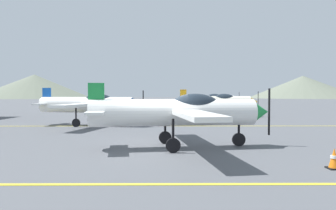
{
  "coord_description": "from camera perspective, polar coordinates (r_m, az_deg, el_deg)",
  "views": [
    {
      "loc": [
        0.41,
        -12.37,
        2.12
      ],
      "look_at": [
        0.58,
        14.0,
        1.2
      ],
      "focal_mm": 34.13,
      "sensor_mm": 36.0,
      "label": 1
    }
  ],
  "objects": [
    {
      "name": "traffic_cone_front",
      "position": [
        10.26,
        27.54,
        -8.52
      ],
      "size": [
        0.36,
        0.36,
        0.59
      ],
      "color": "black",
      "rests_on": "ground_plane"
    },
    {
      "name": "hill_left",
      "position": [
        167.52,
        -22.74,
        3.08
      ],
      "size": [
        54.21,
        54.21,
        11.5
      ],
      "primitive_type": "cone",
      "color": "slate",
      "rests_on": "ground_plane"
    },
    {
      "name": "airplane_near",
      "position": [
        12.55,
        2.29,
        -1.17
      ],
      "size": [
        7.4,
        8.48,
        2.53
      ],
      "color": "white",
      "rests_on": "ground_plane"
    },
    {
      "name": "ground_plane",
      "position": [
        12.56,
        -2.24,
        -7.72
      ],
      "size": [
        400.0,
        400.0,
        0.0
      ],
      "primitive_type": "plane",
      "color": "#54565B"
    },
    {
      "name": "airplane_far",
      "position": [
        30.18,
        8.92,
        0.66
      ],
      "size": [
        7.37,
        8.48,
        2.53
      ],
      "color": "silver",
      "rests_on": "ground_plane"
    },
    {
      "name": "hill_centerleft",
      "position": [
        171.3,
        22.94,
        2.98
      ],
      "size": [
        53.24,
        53.24,
        11.05
      ],
      "primitive_type": "cone",
      "color": "slate",
      "rests_on": "ground_plane"
    },
    {
      "name": "apron_line_far",
      "position": [
        21.03,
        -1.48,
        -3.77
      ],
      "size": [
        80.0,
        0.16,
        0.01
      ],
      "primitive_type": "cube",
      "color": "yellow",
      "rests_on": "ground_plane"
    },
    {
      "name": "apron_line_near",
      "position": [
        7.69,
        -3.48,
        -13.97
      ],
      "size": [
        80.0,
        0.16,
        0.01
      ],
      "primitive_type": "cube",
      "color": "yellow",
      "rests_on": "ground_plane"
    },
    {
      "name": "airplane_mid",
      "position": [
        21.89,
        -13.72,
        0.13
      ],
      "size": [
        7.42,
        8.44,
        2.53
      ],
      "color": "white",
      "rests_on": "ground_plane"
    },
    {
      "name": "airplane_back",
      "position": [
        40.85,
        7.45,
        1.01
      ],
      "size": [
        7.38,
        8.48,
        2.53
      ],
      "color": "white",
      "rests_on": "ground_plane"
    }
  ]
}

